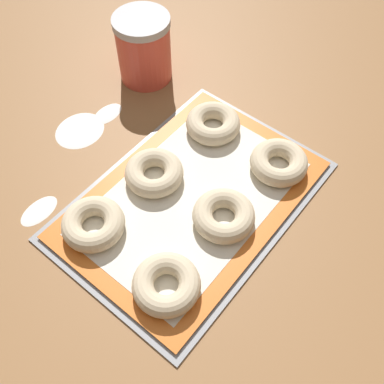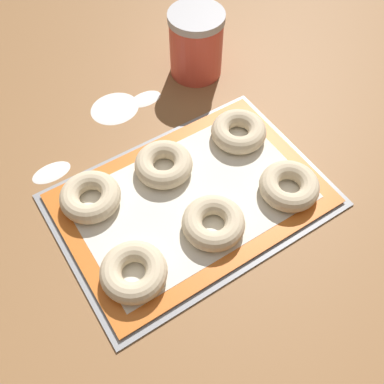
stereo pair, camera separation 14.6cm
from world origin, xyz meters
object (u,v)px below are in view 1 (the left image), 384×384
Objects in this scene: flour_canister at (144,48)px; bagel_back_center at (154,173)px; bagel_back_left at (93,224)px; bagel_back_right at (213,123)px; bagel_front_left at (166,284)px; baking_tray at (192,200)px; bagel_front_center at (224,215)px; bagel_front_right at (279,162)px.

bagel_back_center is at bearing -134.69° from flour_canister.
bagel_back_right is at bearing -3.15° from bagel_back_left.
bagel_front_left is 0.17m from bagel_back_left.
bagel_back_center is at bearing 176.79° from bagel_back_right.
baking_tray is 4.45× the size of bagel_back_center.
bagel_back_left and bagel_back_center have the same top height.
bagel_front_left and bagel_front_center have the same top height.
bagel_front_right and bagel_back_right have the same top height.
bagel_front_right is at bearing -29.07° from bagel_back_left.
bagel_back_left is at bearing 133.30° from bagel_front_center.
bagel_back_left is (-0.32, 0.18, 0.00)m from bagel_front_right.
baking_tray is 3.32× the size of flour_canister.
bagel_back_right is 0.75× the size of flour_canister.
bagel_front_center is 0.43m from flour_canister.
baking_tray is at bearing -155.22° from bagel_back_right.
baking_tray is at bearing -124.25° from flour_canister.
flour_canister is (0.37, 0.21, 0.05)m from bagel_back_left.
bagel_front_left is 1.00× the size of bagel_back_right.
bagel_front_center is 0.22m from bagel_back_right.
bagel_back_right is at bearing 89.51° from bagel_front_right.
bagel_front_center and bagel_back_right have the same top height.
bagel_front_left and bagel_back_center have the same top height.
bagel_back_left is (-0.16, 0.17, 0.00)m from bagel_front_center.
flour_canister reaches higher than baking_tray.
bagel_back_left is (-0.16, 0.09, 0.03)m from baking_tray.
bagel_back_center and bagel_back_right have the same top height.
flour_canister is at bearing 29.95° from bagel_back_left.
bagel_front_right reaches higher than baking_tray.
baking_tray is 0.18m from bagel_front_right.
bagel_front_center is 1.00× the size of bagel_back_left.
bagel_front_center is at bearing 2.17° from bagel_front_left.
bagel_back_left is 1.00× the size of bagel_back_right.
bagel_front_left is 0.22m from bagel_back_center.
bagel_front_right is at bearing -28.53° from baking_tray.
bagel_front_right is at bearing -3.83° from bagel_front_center.
bagel_front_left is at bearing -134.07° from flour_canister.
bagel_front_right is at bearing -0.84° from bagel_front_left.
bagel_front_left is 0.75× the size of flour_canister.
bagel_back_right is (0.16, 0.15, 0.00)m from bagel_front_center.
bagel_back_left is 0.75× the size of flour_canister.
bagel_back_left is at bearing 176.85° from bagel_back_right.
bagel_front_center is at bearing -119.08° from flour_canister.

